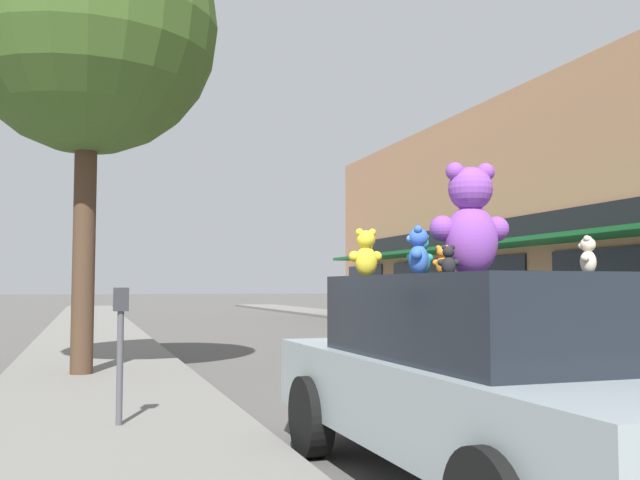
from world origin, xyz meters
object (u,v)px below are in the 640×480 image
plush_art_car (493,376)px  teddy_bear_teal (421,255)px  teddy_bear_cream (588,256)px  teddy_bear_black (448,261)px  parking_meter (120,337)px  teddy_bear_orange (443,261)px  teddy_bear_giant (471,221)px  teddy_bear_yellow (366,253)px  parked_car_far_center (632,322)px  street_tree (89,27)px  teddy_bear_blue (418,252)px

plush_art_car → teddy_bear_teal: size_ratio=13.98×
teddy_bear_teal → teddy_bear_cream: (0.73, -0.97, -0.03)m
teddy_bear_black → teddy_bear_teal: teddy_bear_teal is taller
plush_art_car → parking_meter: (-2.37, 2.59, 0.15)m
teddy_bear_orange → parking_meter: 3.21m
plush_art_car → teddy_bear_giant: bearing=78.4°
teddy_bear_cream → teddy_bear_yellow: teddy_bear_yellow is taller
teddy_bear_orange → teddy_bear_yellow: (-0.33, 0.68, 0.08)m
teddy_bear_giant → parked_car_far_center: bearing=-130.3°
teddy_bear_teal → street_tree: bearing=-76.9°
teddy_bear_yellow → teddy_bear_black: bearing=112.9°
teddy_bear_orange → parking_meter: size_ratio=0.17×
parked_car_far_center → parking_meter: parked_car_far_center is taller
teddy_bear_cream → parked_car_far_center: size_ratio=0.06×
parking_meter → street_tree: bearing=94.9°
teddy_bear_orange → teddy_bear_yellow: 0.76m
teddy_bear_teal → teddy_bear_orange: teddy_bear_teal is taller
teddy_bear_yellow → parked_car_far_center: bearing=-143.2°
teddy_bear_teal → teddy_bear_cream: teddy_bear_teal is taller
teddy_bear_giant → teddy_bear_cream: 0.99m
teddy_bear_black → teddy_bear_teal: (-0.06, 0.33, 0.05)m
teddy_bear_teal → teddy_bear_blue: bearing=50.1°
teddy_bear_yellow → teddy_bear_teal: bearing=119.4°
teddy_bear_cream → teddy_bear_teal: bearing=-95.4°
teddy_bear_blue → plush_art_car: bearing=75.8°
teddy_bear_black → teddy_bear_orange: size_ratio=0.98×
plush_art_car → street_tree: street_tree is taller
teddy_bear_black → teddy_bear_yellow: size_ratio=0.56×
plush_art_car → parked_car_far_center: (6.21, 5.64, 0.01)m
teddy_bear_giant → teddy_bear_teal: bearing=-4.5°
teddy_bear_orange → teddy_bear_yellow: size_ratio=0.57×
teddy_bear_blue → teddy_bear_giant: bearing=124.8°
teddy_bear_giant → teddy_bear_orange: teddy_bear_giant is taller
teddy_bear_cream → street_tree: bearing=-108.7°
parked_car_far_center → parking_meter: size_ratio=3.20×
teddy_bear_blue → parking_meter: teddy_bear_blue is taller
teddy_bear_cream → street_tree: 8.74m
teddy_bear_blue → teddy_bear_black: teddy_bear_blue is taller
teddy_bear_black → teddy_bear_teal: bearing=-55.4°
plush_art_car → teddy_bear_giant: 1.19m
teddy_bear_giant → teddy_bear_teal: 0.47m
teddy_bear_giant → plush_art_car: bearing=88.5°
teddy_bear_blue → teddy_bear_cream: (0.82, -0.82, -0.05)m
teddy_bear_blue → teddy_bear_yellow: teddy_bear_yellow is taller
teddy_bear_teal → street_tree: 7.68m
teddy_bear_teal → street_tree: street_tree is taller
teddy_bear_giant → parked_car_far_center: (6.13, 5.23, -1.10)m
plush_art_car → parking_meter: 3.51m
teddy_bear_giant → parked_car_far_center: 8.14m
plush_art_car → teddy_bear_teal: 1.03m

